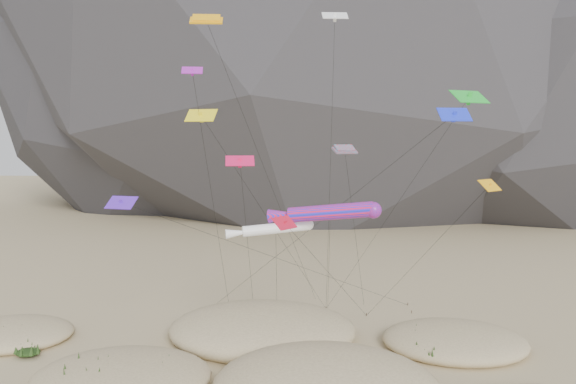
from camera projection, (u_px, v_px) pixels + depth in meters
The scene contains 6 objects.
kite_stakes at pixel (310, 310), 57.84m from camera, with size 21.05×4.59×0.30m.
rainbow_tube_kite at pixel (326, 213), 42.51m from camera, with size 8.73×16.50×13.01m.
white_tube_kite at pixel (272, 229), 43.67m from camera, with size 6.81×12.96×11.32m.
orange_parafoil at pixel (208, 25), 44.48m from camera, with size 9.56×17.16×27.52m.
multi_parafoil at pixel (345, 153), 44.71m from camera, with size 3.57×15.34×17.19m.
delta_kites at pixel (316, 138), 43.21m from camera, with size 30.57×23.95×28.33m.
Camera 1 is at (4.96, -32.43, 17.32)m, focal length 35.00 mm.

